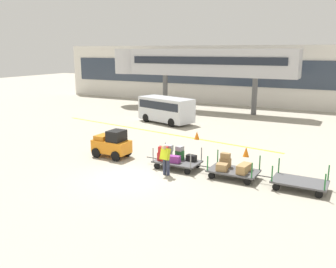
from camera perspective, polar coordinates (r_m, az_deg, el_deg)
The scene contains 12 objects.
ground_plane at distance 17.44m, azimuth -6.01°, elevation -6.90°, with size 120.00×120.00×0.00m, color #A8A08E.
apron_lead_line at distance 26.91m, azimuth -1.88°, elevation 0.33°, with size 19.32×0.20×0.01m, color yellow.
terminal_building at distance 40.74m, azimuth 14.56°, elevation 8.84°, with size 50.14×2.51×6.44m.
jet_bridge at distance 36.75m, azimuth 3.73°, elevation 11.15°, with size 19.22×3.00×6.06m.
baggage_tug at distance 20.69m, azimuth -8.80°, elevation -1.59°, with size 2.13×1.28×1.58m.
baggage_cart_lead at distance 18.64m, azimuth 1.05°, elevation -3.72°, with size 3.02×1.47×1.14m.
baggage_cart_middle at distance 17.46m, azimuth 10.19°, elevation -5.31°, with size 3.02×1.47×1.10m.
baggage_cart_tail at distance 16.86m, azimuth 19.97°, elevation -7.11°, with size 3.02×1.47×1.10m.
baggage_handler at distance 17.44m, azimuth -0.39°, elevation -3.83°, with size 0.42×0.45×1.56m.
shuttle_van at distance 30.14m, azimuth -0.32°, elevation 4.10°, with size 5.14×3.19×2.10m.
safety_cone_near at distance 24.72m, azimuth 4.56°, elevation -0.21°, with size 0.36×0.36×0.55m, color orange.
safety_cone_far at distance 21.16m, azimuth 12.17°, elevation -2.75°, with size 0.36×0.36×0.55m, color orange.
Camera 1 is at (9.10, -13.65, 5.93)m, focal length 38.77 mm.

